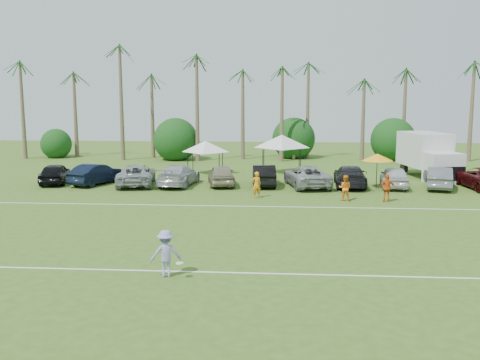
{
  "coord_description": "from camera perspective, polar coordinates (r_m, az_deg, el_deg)",
  "views": [
    {
      "loc": [
        4.47,
        -16.6,
        6.31
      ],
      "look_at": [
        2.26,
        13.72,
        1.6
      ],
      "focal_mm": 40.0,
      "sensor_mm": 36.0,
      "label": 1
    }
  ],
  "objects": [
    {
      "name": "sideline_player_a",
      "position": [
        33.82,
        1.76,
        -0.51
      ],
      "size": [
        0.72,
        0.62,
        1.67
      ],
      "primitive_type": "imported",
      "rotation": [
        0.0,
        0.0,
        3.57
      ],
      "color": "orange",
      "rests_on": "ground"
    },
    {
      "name": "palm_tree_8",
      "position": [
        55.28,
        13.25,
        9.79
      ],
      "size": [
        2.4,
        2.4,
        8.9
      ],
      "color": "brown",
      "rests_on": "ground"
    },
    {
      "name": "parked_car_1",
      "position": [
        40.51,
        -15.11,
        0.63
      ],
      "size": [
        3.06,
        4.88,
        1.52
      ],
      "primitive_type": "imported",
      "rotation": [
        0.0,
        0.0,
        2.8
      ],
      "color": "black",
      "rests_on": "ground"
    },
    {
      "name": "frisbee_player",
      "position": [
        19.27,
        -7.93,
        -7.77
      ],
      "size": [
        1.28,
        0.9,
        1.69
      ],
      "rotation": [
        0.0,
        0.0,
        3.42
      ],
      "color": "#908EC9",
      "rests_on": "ground"
    },
    {
      "name": "bush_tree_3",
      "position": [
        56.97,
        15.88,
        3.93
      ],
      "size": [
        4.0,
        4.0,
        4.0
      ],
      "color": "brown",
      "rests_on": "ground"
    },
    {
      "name": "palm_tree_7",
      "position": [
        54.85,
        8.05,
        12.65
      ],
      "size": [
        2.4,
        2.4,
        11.9
      ],
      "color": "brown",
      "rests_on": "ground"
    },
    {
      "name": "palm_tree_3",
      "position": [
        56.14,
        -8.88,
        12.54
      ],
      "size": [
        2.4,
        2.4,
        11.9
      ],
      "color": "brown",
      "rests_on": "ground"
    },
    {
      "name": "parked_car_9",
      "position": [
        39.81,
        20.5,
        0.23
      ],
      "size": [
        2.74,
        4.87,
        1.52
      ],
      "primitive_type": "imported",
      "rotation": [
        0.0,
        0.0,
        2.88
      ],
      "color": "slate",
      "rests_on": "ground"
    },
    {
      "name": "sideline_player_b",
      "position": [
        33.51,
        11.12,
        -0.84
      ],
      "size": [
        0.88,
        0.76,
        1.59
      ],
      "primitive_type": "imported",
      "rotation": [
        0.0,
        0.0,
        2.92
      ],
      "color": "orange",
      "rests_on": "ground"
    },
    {
      "name": "parked_car_4",
      "position": [
        38.65,
        -2.01,
        0.55
      ],
      "size": [
        2.54,
        4.7,
        1.52
      ],
      "primitive_type": "imported",
      "rotation": [
        0.0,
        0.0,
        3.32
      ],
      "color": "gray",
      "rests_on": "ground"
    },
    {
      "name": "palm_tree_10",
      "position": [
        57.73,
        23.34,
        10.99
      ],
      "size": [
        2.4,
        2.4,
        10.9
      ],
      "color": "brown",
      "rests_on": "ground"
    },
    {
      "name": "parked_car_3",
      "position": [
        38.84,
        -6.57,
        0.53
      ],
      "size": [
        2.65,
        5.42,
        1.52
      ],
      "primitive_type": "imported",
      "rotation": [
        0.0,
        0.0,
        3.04
      ],
      "color": "#B3B3BC",
      "rests_on": "ground"
    },
    {
      "name": "palm_tree_4",
      "position": [
        55.27,
        -4.71,
        9.99
      ],
      "size": [
        2.4,
        2.4,
        8.9
      ],
      "color": "brown",
      "rests_on": "ground"
    },
    {
      "name": "parked_car_8",
      "position": [
        39.23,
        16.12,
        0.32
      ],
      "size": [
        2.31,
        4.64,
        1.52
      ],
      "primitive_type": "imported",
      "rotation": [
        0.0,
        0.0,
        3.02
      ],
      "color": "silver",
      "rests_on": "ground"
    },
    {
      "name": "bush_tree_1",
      "position": [
        56.76,
        -6.48,
        4.19
      ],
      "size": [
        4.0,
        4.0,
        4.0
      ],
      "color": "brown",
      "rests_on": "ground"
    },
    {
      "name": "sideline_player_c",
      "position": [
        33.75,
        15.41,
        -0.83
      ],
      "size": [
        1.01,
        0.46,
        1.69
      ],
      "primitive_type": "imported",
      "rotation": [
        0.0,
        0.0,
        3.09
      ],
      "color": "#DB5D18",
      "rests_on": "ground"
    },
    {
      "name": "parked_car_7",
      "position": [
        38.86,
        11.64,
        0.41
      ],
      "size": [
        2.41,
        5.34,
        1.52
      ],
      "primitive_type": "imported",
      "rotation": [
        0.0,
        0.0,
        3.09
      ],
      "color": "black",
      "rests_on": "ground"
    },
    {
      "name": "parked_car_0",
      "position": [
        41.68,
        -19.08,
        0.67
      ],
      "size": [
        2.59,
        4.71,
        1.52
      ],
      "primitive_type": "imported",
      "rotation": [
        0.0,
        0.0,
        3.33
      ],
      "color": "black",
      "rests_on": "ground"
    },
    {
      "name": "box_truck",
      "position": [
        44.65,
        19.48,
        2.61
      ],
      "size": [
        3.69,
        7.17,
        3.52
      ],
      "rotation": [
        0.0,
        0.0,
        0.17
      ],
      "color": "silver",
      "rests_on": "ground"
    },
    {
      "name": "palm_tree_1",
      "position": [
        58.71,
        -17.57,
        10.4
      ],
      "size": [
        2.4,
        2.4,
        9.9
      ],
      "color": "brown",
      "rests_on": "ground"
    },
    {
      "name": "market_umbrella",
      "position": [
        38.24,
        14.44,
        2.37
      ],
      "size": [
        2.21,
        2.21,
        2.46
      ],
      "color": "black",
      "rests_on": "ground"
    },
    {
      "name": "palm_tree_5",
      "position": [
        54.83,
        -0.51,
        10.94
      ],
      "size": [
        2.4,
        2.4,
        9.9
      ],
      "color": "brown",
      "rests_on": "ground"
    },
    {
      "name": "canopy_tent_left",
      "position": [
        44.29,
        -3.71,
        4.18
      ],
      "size": [
        3.97,
        3.97,
        3.22
      ],
      "color": "black",
      "rests_on": "ground"
    },
    {
      "name": "ground",
      "position": [
        18.32,
        -10.44,
        -11.5
      ],
      "size": [
        120.0,
        120.0,
        0.0
      ],
      "primitive_type": "plane",
      "color": "#3C5D1C",
      "rests_on": "ground"
    },
    {
      "name": "palm_tree_0",
      "position": [
        60.69,
        -21.98,
        9.28
      ],
      "size": [
        2.4,
        2.4,
        8.9
      ],
      "color": "brown",
      "rests_on": "ground"
    },
    {
      "name": "parked_car_5",
      "position": [
        38.57,
        2.55,
        0.52
      ],
      "size": [
        1.92,
        4.71,
        1.52
      ],
      "primitive_type": "imported",
      "rotation": [
        0.0,
        0.0,
        3.21
      ],
      "color": "black",
      "rests_on": "ground"
    },
    {
      "name": "palm_tree_2",
      "position": [
        57.11,
        -12.85,
        11.51
      ],
      "size": [
        2.4,
        2.4,
        10.9
      ],
      "color": "brown",
      "rests_on": "ground"
    },
    {
      "name": "bush_tree_0",
      "position": [
        60.52,
        -18.7,
        4.07
      ],
      "size": [
        4.0,
        4.0,
        4.0
      ],
      "color": "brown",
      "rests_on": "ground"
    },
    {
      "name": "canopy_tent_right",
      "position": [
        44.56,
        4.49,
        4.83
      ],
      "size": [
        4.67,
        4.67,
        3.79
      ],
      "color": "black",
      "rests_on": "ground"
    },
    {
      "name": "parked_car_2",
      "position": [
        39.39,
        -11.0,
        0.54
      ],
      "size": [
        3.43,
        5.82,
        1.52
      ],
      "primitive_type": "imported",
      "rotation": [
        0.0,
        0.0,
        3.32
      ],
      "color": "#95989F",
      "rests_on": "ground"
    },
    {
      "name": "palm_tree_9",
      "position": [
        56.29,
        18.4,
        10.45
      ],
      "size": [
        2.4,
        2.4,
        9.9
      ],
      "color": "brown",
      "rests_on": "ground"
    },
    {
      "name": "field_lines",
      "position": [
        25.79,
        -5.97,
        -5.39
      ],
      "size": [
        80.0,
        12.1,
        0.01
      ],
      "color": "white",
      "rests_on": "ground"
    },
    {
      "name": "parked_car_6",
      "position": [
        38.3,
        7.13,
        0.41
      ],
      "size": [
        3.53,
        5.85,
        1.52
      ],
      "primitive_type": "imported",
      "rotation": [
        0.0,
        0.0,
        3.34
      ],
      "color": "#9B9D9F",
      "rests_on": "ground"
    },
    {
      "name": "bush_tree_2",
      "position": [
        55.81,
        5.75,
        4.13
      ],
      "size": [
        4.0,
        4.0,
        4.0
      ],
      "color": "brown",
      "rests_on": "ground"
    },
    {
      "name": "palm_tree_6",
      "position": [
        54.68,
        3.76,
        11.83
      ],
      "size": [
        2.4,
        2.4,
        10.9
      ],
      "color": "brown",
      "rests_on": "ground"
    }
  ]
}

